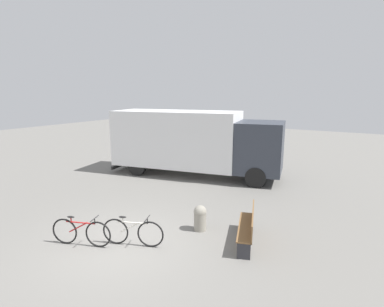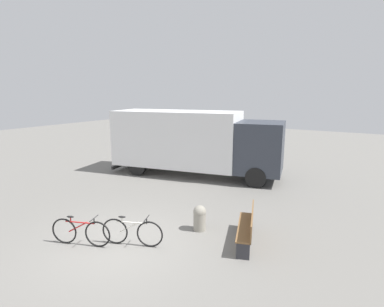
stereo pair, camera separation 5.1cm
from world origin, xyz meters
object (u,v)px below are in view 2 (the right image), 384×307
(bollard_near_bench, at_px, (200,217))
(delivery_truck, at_px, (193,140))
(bicycle_near, at_px, (81,232))
(park_bench, at_px, (248,225))
(bicycle_middle, at_px, (132,232))

(bollard_near_bench, bearing_deg, delivery_truck, 122.22)
(bicycle_near, bearing_deg, bollard_near_bench, 26.96)
(delivery_truck, height_order, bollard_near_bench, delivery_truck)
(park_bench, relative_size, bollard_near_bench, 2.54)
(park_bench, xyz_separation_m, bicycle_middle, (-2.68, -1.80, -0.11))
(bollard_near_bench, bearing_deg, bicycle_near, -133.34)
(bicycle_near, relative_size, bollard_near_bench, 2.11)
(delivery_truck, xyz_separation_m, bicycle_near, (1.05, -7.90, -1.39))
(delivery_truck, relative_size, bicycle_middle, 5.33)
(bicycle_near, distance_m, bicycle_middle, 1.42)
(bicycle_near, bearing_deg, bicycle_middle, 10.84)
(delivery_truck, height_order, bicycle_middle, delivery_truck)
(delivery_truck, relative_size, bicycle_near, 5.31)
(bicycle_near, xyz_separation_m, bicycle_middle, (1.22, 0.72, 0.00))
(park_bench, height_order, bollard_near_bench, park_bench)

